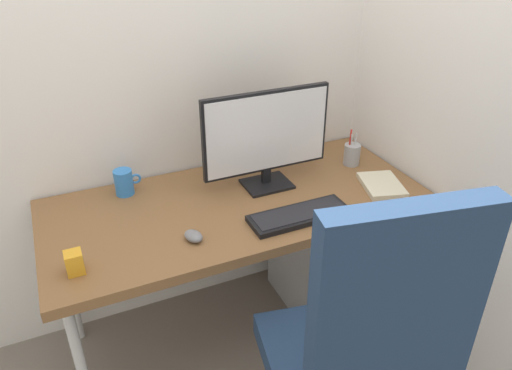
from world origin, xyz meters
The scene contains 13 objects.
ground_plane centered at (0.00, 0.00, 0.00)m, with size 8.00×8.00×0.00m, color slate.
wall_back centered at (0.00, 0.38, 1.40)m, with size 2.77×0.04×2.80m, color white.
wall_side_right centered at (0.81, -0.17, 1.40)m, with size 0.04×1.92×2.80m, color white.
desk centered at (0.00, 0.00, 0.69)m, with size 1.56×0.71×0.74m.
office_chair centered at (0.06, -0.81, 0.64)m, with size 0.62×0.64×1.24m.
filing_cabinet centered at (0.47, 0.03, 0.28)m, with size 0.39×0.53×0.56m.
monitor centered at (0.17, 0.08, 0.97)m, with size 0.56×0.16×0.42m.
keyboard centered at (0.17, -0.22, 0.75)m, with size 0.40×0.14×0.02m.
mouse centered at (-0.25, -0.19, 0.76)m, with size 0.06×0.08×0.03m, color slate.
pen_holder centered at (0.61, 0.09, 0.79)m, with size 0.08×0.08×0.17m.
notebook centered at (0.61, -0.15, 0.75)m, with size 0.16×0.22×0.02m, color beige.
coffee_mug centered at (-0.41, 0.25, 0.79)m, with size 0.11×0.08×0.11m.
desk_clamp_accessory centered at (-0.66, -0.20, 0.78)m, with size 0.06×0.06×0.08m, color orange.
Camera 1 is at (-0.63, -1.59, 1.78)m, focal length 34.11 mm.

